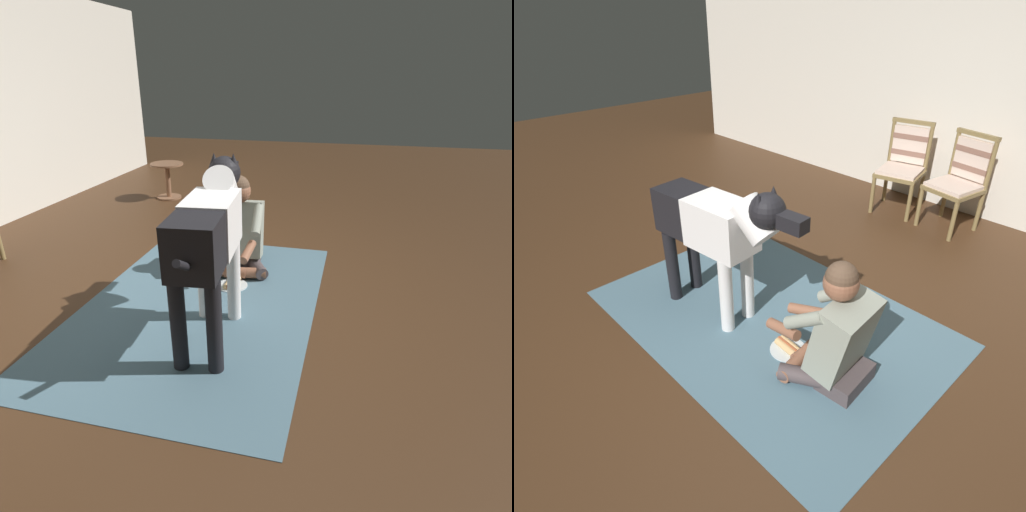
% 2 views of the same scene
% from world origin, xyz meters
% --- Properties ---
extents(ground_plane, '(16.16, 16.16, 0.00)m').
position_xyz_m(ground_plane, '(0.00, 0.00, 0.00)').
color(ground_plane, '#422917').
extents(back_wall, '(9.34, 0.10, 2.60)m').
position_xyz_m(back_wall, '(0.00, 2.97, 1.30)').
color(back_wall, beige).
rests_on(back_wall, ground).
extents(area_rug, '(2.57, 1.74, 0.01)m').
position_xyz_m(area_rug, '(-0.19, 0.02, 0.00)').
color(area_rug, slate).
rests_on(area_rug, ground).
extents(dining_chair_left_of_pair, '(0.55, 0.55, 0.98)m').
position_xyz_m(dining_chair_left_of_pair, '(-0.63, 2.49, 0.54)').
color(dining_chair_left_of_pair, olive).
rests_on(dining_chair_left_of_pair, ground).
extents(dining_chair_right_of_pair, '(0.54, 0.54, 0.98)m').
position_xyz_m(dining_chair_right_of_pair, '(0.02, 2.49, 0.54)').
color(dining_chair_right_of_pair, olive).
rests_on(dining_chair_right_of_pair, ground).
extents(person_sitting_on_floor, '(0.69, 0.58, 0.86)m').
position_xyz_m(person_sitting_on_floor, '(0.51, -0.10, 0.35)').
color(person_sitting_on_floor, '#4A3F40').
rests_on(person_sitting_on_floor, ground).
extents(large_dog, '(1.44, 0.38, 1.14)m').
position_xyz_m(large_dog, '(-0.51, -0.20, 0.74)').
color(large_dog, white).
rests_on(large_dog, ground).
extents(hot_dog_on_plate, '(0.25, 0.25, 0.06)m').
position_xyz_m(hot_dog_on_plate, '(0.15, -0.14, 0.02)').
color(hot_dog_on_plate, silver).
rests_on(hot_dog_on_plate, ground).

